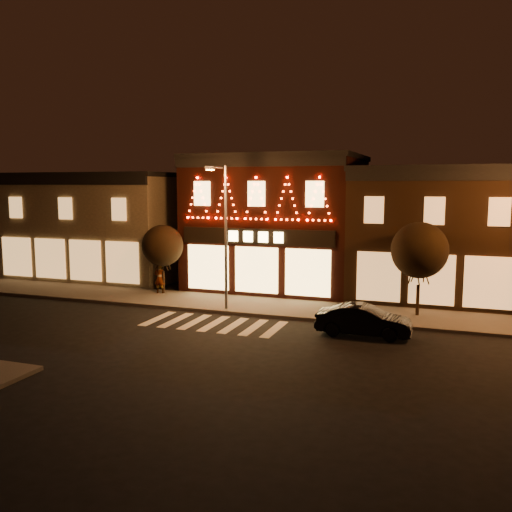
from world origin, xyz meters
The scene contains 10 objects.
ground centered at (0.00, 0.00, 0.00)m, with size 120.00×120.00×0.00m, color black.
sidewalk_far centered at (2.00, 8.00, 0.07)m, with size 44.00×4.00×0.15m, color #47423D.
building_left centered at (-13.00, 13.99, 3.66)m, with size 12.20×8.28×7.30m.
building_pulp centered at (0.00, 13.98, 4.16)m, with size 10.20×8.34×8.30m.
building_right_a centered at (9.50, 13.99, 3.76)m, with size 9.20×8.28×7.50m.
streetlamp_mid centered at (-0.48, 6.39, 4.43)m, with size 0.49×1.68×7.29m.
tree_left centered at (-5.51, 9.08, 2.97)m, with size 2.41×2.41×4.03m.
tree_right centered at (8.94, 8.42, 3.35)m, with size 2.74×2.74×4.58m.
dark_sedan centered at (6.94, 4.34, 0.67)m, with size 1.42×4.06×1.34m, color black.
pedestrian centered at (-5.72, 9.03, 1.03)m, with size 0.64×0.42×1.77m, color gray.
Camera 1 is at (10.40, -19.08, 6.50)m, focal length 38.57 mm.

